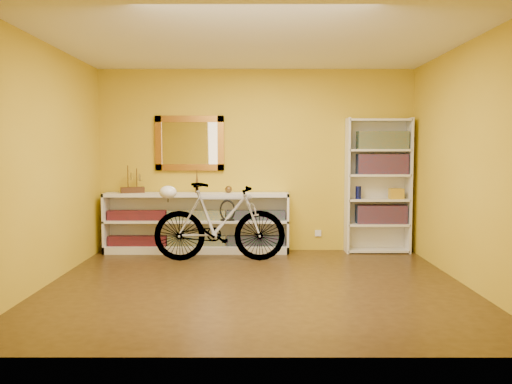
{
  "coord_description": "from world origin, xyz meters",
  "views": [
    {
      "loc": [
        0.01,
        -5.58,
        1.44
      ],
      "look_at": [
        0.0,
        0.7,
        0.95
      ],
      "focal_mm": 36.96,
      "sensor_mm": 36.0,
      "label": 1
    }
  ],
  "objects_px": {
    "console_unit": "(197,223)",
    "bookcase": "(378,186)",
    "bicycle": "(220,222)",
    "helmet": "(168,192)"
  },
  "relations": [
    {
      "from": "console_unit",
      "to": "helmet",
      "type": "height_order",
      "value": "helmet"
    },
    {
      "from": "bookcase",
      "to": "helmet",
      "type": "height_order",
      "value": "bookcase"
    },
    {
      "from": "console_unit",
      "to": "bicycle",
      "type": "distance_m",
      "value": 0.68
    },
    {
      "from": "console_unit",
      "to": "bookcase",
      "type": "bearing_deg",
      "value": 0.56
    },
    {
      "from": "bookcase",
      "to": "helmet",
      "type": "relative_size",
      "value": 8.39
    },
    {
      "from": "bicycle",
      "to": "bookcase",
      "type": "bearing_deg",
      "value": -75.83
    },
    {
      "from": "bicycle",
      "to": "helmet",
      "type": "bearing_deg",
      "value": 90.0
    },
    {
      "from": "console_unit",
      "to": "bookcase",
      "type": "xyz_separation_m",
      "value": [
        2.57,
        0.03,
        0.52
      ]
    },
    {
      "from": "helmet",
      "to": "bookcase",
      "type": "bearing_deg",
      "value": 11.92
    },
    {
      "from": "bicycle",
      "to": "helmet",
      "type": "distance_m",
      "value": 0.77
    }
  ]
}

